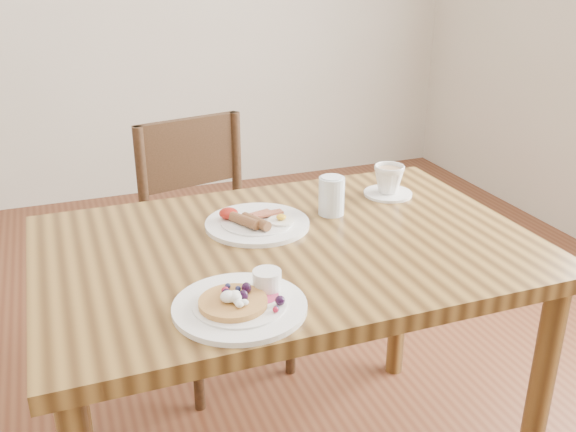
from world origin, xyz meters
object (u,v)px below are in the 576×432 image
object	(u,v)px
dining_table	(288,278)
pancake_plate	(242,302)
chair_far	(210,236)
water_glass	(331,196)
breakfast_plate	(256,222)
teacup_saucer	(389,182)

from	to	relation	value
dining_table	pancake_plate	distance (m)	0.34
chair_far	water_glass	distance (m)	0.64
pancake_plate	dining_table	bearing A→B (deg)	52.63
dining_table	water_glass	distance (m)	0.26
dining_table	breakfast_plate	distance (m)	0.17
chair_far	breakfast_plate	bearing A→B (deg)	77.38
dining_table	pancake_plate	size ratio (longest dim) A/B	4.44
pancake_plate	water_glass	size ratio (longest dim) A/B	2.62
breakfast_plate	pancake_plate	bearing A→B (deg)	-112.10
dining_table	pancake_plate	bearing A→B (deg)	-127.37
breakfast_plate	teacup_saucer	size ratio (longest dim) A/B	1.93
dining_table	water_glass	xyz separation A→B (m)	(0.17, 0.13, 0.15)
chair_far	water_glass	xyz separation A→B (m)	(0.21, -0.52, 0.31)
breakfast_plate	water_glass	bearing A→B (deg)	2.47
breakfast_plate	teacup_saucer	xyz separation A→B (m)	(0.43, 0.08, 0.03)
dining_table	water_glass	world-z (taller)	water_glass
pancake_plate	chair_far	bearing A→B (deg)	80.30
chair_far	pancake_plate	xyz separation A→B (m)	(-0.16, -0.91, 0.27)
water_glass	teacup_saucer	bearing A→B (deg)	18.59
pancake_plate	water_glass	bearing A→B (deg)	46.24
dining_table	water_glass	size ratio (longest dim) A/B	11.64
pancake_plate	breakfast_plate	world-z (taller)	pancake_plate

